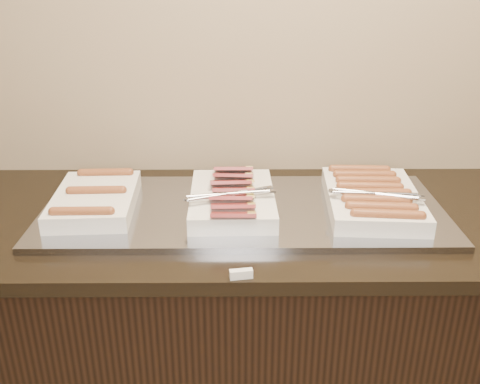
# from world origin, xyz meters

# --- Properties ---
(counter) EXTENTS (2.06, 0.76, 0.90)m
(counter) POSITION_xyz_m (0.00, 2.13, 0.45)
(counter) COLOR black
(counter) RESTS_ON ground
(warming_tray) EXTENTS (1.20, 0.50, 0.02)m
(warming_tray) POSITION_xyz_m (0.01, 2.13, 0.91)
(warming_tray) COLOR #9699A4
(warming_tray) RESTS_ON counter
(dish_left) EXTENTS (0.25, 0.36, 0.07)m
(dish_left) POSITION_xyz_m (-0.43, 2.13, 0.95)
(dish_left) COLOR silver
(dish_left) RESTS_ON warming_tray
(dish_center) EXTENTS (0.27, 0.39, 0.09)m
(dish_center) POSITION_xyz_m (-0.02, 2.13, 0.95)
(dish_center) COLOR silver
(dish_center) RESTS_ON warming_tray
(dish_right) EXTENTS (0.29, 0.42, 0.08)m
(dish_right) POSITION_xyz_m (0.40, 2.13, 0.95)
(dish_right) COLOR silver
(dish_right) RESTS_ON warming_tray
(label_holder) EXTENTS (0.06, 0.03, 0.02)m
(label_holder) POSITION_xyz_m (0.00, 1.77, 0.91)
(label_holder) COLOR silver
(label_holder) RESTS_ON counter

